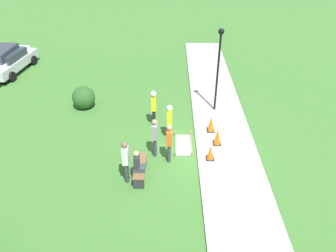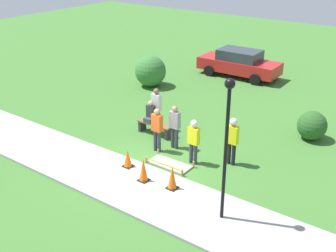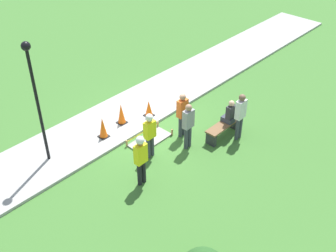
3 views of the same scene
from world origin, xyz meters
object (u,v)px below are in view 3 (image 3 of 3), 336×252
object	(u,v)px
person_seated_on_bench	(230,114)
bystander_in_gray_shirt	(240,114)
worker_supervisor	(141,156)
bystander_in_orange_shirt	(182,113)
lamppost_near	(34,88)
traffic_cone_near_patch	(149,108)
traffic_cone_far_patch	(121,114)
traffic_cone_sidewalk_edge	(103,127)
worker_assistant	(150,132)
bystander_in_white_shirt	(188,124)
park_bench	(223,128)

from	to	relation	value
person_seated_on_bench	bystander_in_gray_shirt	xyz separation A→B (m)	(-0.01, 0.42, 0.17)
person_seated_on_bench	worker_supervisor	xyz separation A→B (m)	(3.99, -0.42, 0.21)
bystander_in_orange_shirt	lamppost_near	world-z (taller)	lamppost_near
worker_supervisor	lamppost_near	bearing A→B (deg)	-66.33
traffic_cone_near_patch	bystander_in_orange_shirt	size ratio (longest dim) A/B	0.38
traffic_cone_far_patch	bystander_in_gray_shirt	world-z (taller)	bystander_in_gray_shirt
traffic_cone_sidewalk_edge	traffic_cone_near_patch	bearing A→B (deg)	173.76
bystander_in_gray_shirt	lamppost_near	xyz separation A→B (m)	(5.34, -3.91, 1.77)
traffic_cone_sidewalk_edge	worker_supervisor	size ratio (longest dim) A/B	0.45
worker_assistant	bystander_in_orange_shirt	world-z (taller)	bystander_in_orange_shirt
bystander_in_white_shirt	lamppost_near	world-z (taller)	lamppost_near
bystander_in_orange_shirt	worker_assistant	bearing A→B (deg)	-0.01
traffic_cone_sidewalk_edge	traffic_cone_far_patch	bearing A→B (deg)	-170.38
bystander_in_white_shirt	bystander_in_orange_shirt	bearing A→B (deg)	-122.85
traffic_cone_near_patch	bystander_in_white_shirt	size ratio (longest dim) A/B	0.38
lamppost_near	person_seated_on_bench	bearing A→B (deg)	146.85
traffic_cone_near_patch	bystander_in_gray_shirt	distance (m)	3.56
worker_supervisor	bystander_in_white_shirt	world-z (taller)	worker_supervisor
bystander_in_gray_shirt	worker_supervisor	bearing A→B (deg)	-11.89
park_bench	bystander_in_white_shirt	distance (m)	1.58
person_seated_on_bench	worker_assistant	size ratio (longest dim) A/B	0.52
bystander_in_white_shirt	worker_supervisor	bearing A→B (deg)	3.58
traffic_cone_near_patch	lamppost_near	bearing A→B (deg)	-8.76
bystander_in_gray_shirt	park_bench	bearing A→B (deg)	-59.45
bystander_in_gray_shirt	bystander_in_orange_shirt	bearing A→B (deg)	-52.03
traffic_cone_near_patch	lamppost_near	distance (m)	4.80
park_bench	bystander_in_orange_shirt	distance (m)	1.60
traffic_cone_sidewalk_edge	lamppost_near	bearing A→B (deg)	-11.29
person_seated_on_bench	bystander_in_orange_shirt	distance (m)	1.70
traffic_cone_sidewalk_edge	worker_supervisor	bearing A→B (deg)	75.41
traffic_cone_sidewalk_edge	bystander_in_white_shirt	xyz separation A→B (m)	(-1.68, 2.51, 0.49)
traffic_cone_near_patch	person_seated_on_bench	world-z (taller)	person_seated_on_bench
bystander_in_orange_shirt	lamppost_near	size ratio (longest dim) A/B	0.41
traffic_cone_near_patch	traffic_cone_sidewalk_edge	xyz separation A→B (m)	(2.07, -0.23, 0.07)
traffic_cone_far_patch	bystander_in_orange_shirt	distance (m)	2.38
traffic_cone_near_patch	person_seated_on_bench	xyz separation A→B (m)	(-1.23, 2.85, 0.44)
park_bench	bystander_in_white_shirt	xyz separation A→B (m)	(1.35, -0.52, 0.64)
traffic_cone_far_patch	worker_assistant	bearing A→B (deg)	74.09
person_seated_on_bench	worker_supervisor	bearing A→B (deg)	-5.98
park_bench	worker_assistant	size ratio (longest dim) A/B	0.92
lamppost_near	traffic_cone_near_patch	bearing A→B (deg)	171.24
park_bench	traffic_cone_sidewalk_edge	bearing A→B (deg)	-45.03
traffic_cone_sidewalk_edge	lamppost_near	size ratio (longest dim) A/B	0.19
bystander_in_white_shirt	traffic_cone_sidewalk_edge	bearing A→B (deg)	-56.24
traffic_cone_near_patch	bystander_in_gray_shirt	size ratio (longest dim) A/B	0.36
bystander_in_orange_shirt	traffic_cone_far_patch	bearing A→B (deg)	-63.78
person_seated_on_bench	lamppost_near	bearing A→B (deg)	-33.15
lamppost_near	bystander_in_orange_shirt	bearing A→B (deg)	150.50
traffic_cone_sidewalk_edge	bystander_in_orange_shirt	size ratio (longest dim) A/B	0.46
park_bench	person_seated_on_bench	distance (m)	0.58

